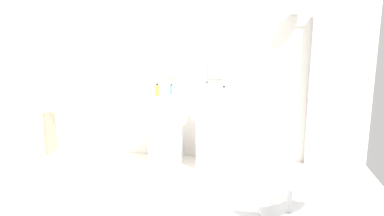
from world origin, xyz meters
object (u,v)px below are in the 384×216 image
(lounge_chair, at_px, (291,185))
(soap_bottle_amber, at_px, (157,90))
(pedestal_sink_right, at_px, (213,130))
(soap_bottle_clear, at_px, (207,89))
(shower_column, at_px, (313,87))
(soap_bottle_blue, at_px, (171,89))
(towel_rack, at_px, (48,134))
(pedestal_sink_left, at_px, (166,128))
(soap_bottle_grey, at_px, (224,93))

(lounge_chair, distance_m, soap_bottle_amber, 2.14)
(pedestal_sink_right, bearing_deg, lounge_chair, -54.63)
(lounge_chair, distance_m, soap_bottle_clear, 1.83)
(shower_column, distance_m, soap_bottle_amber, 2.07)
(pedestal_sink_right, distance_m, soap_bottle_blue, 0.79)
(towel_rack, height_order, soap_bottle_amber, soap_bottle_amber)
(shower_column, relative_size, soap_bottle_clear, 10.89)
(pedestal_sink_right, xyz_separation_m, soap_bottle_clear, (-0.10, 0.10, 0.53))
(pedestal_sink_left, height_order, towel_rack, pedestal_sink_left)
(towel_rack, bearing_deg, soap_bottle_amber, 36.03)
(soap_bottle_grey, bearing_deg, soap_bottle_amber, 179.32)
(pedestal_sink_left, height_order, soap_bottle_amber, soap_bottle_amber)
(pedestal_sink_right, relative_size, towel_rack, 1.12)
(lounge_chair, height_order, soap_bottle_clear, soap_bottle_clear)
(shower_column, bearing_deg, lounge_chair, -104.24)
(soap_bottle_blue, bearing_deg, soap_bottle_amber, -128.95)
(soap_bottle_amber, bearing_deg, soap_bottle_clear, 15.08)
(soap_bottle_clear, bearing_deg, shower_column, 8.76)
(soap_bottle_grey, bearing_deg, pedestal_sink_left, 173.81)
(shower_column, bearing_deg, soap_bottle_blue, -173.83)
(pedestal_sink_left, bearing_deg, soap_bottle_blue, 60.96)
(soap_bottle_grey, relative_size, soap_bottle_clear, 0.87)
(towel_rack, xyz_separation_m, soap_bottle_blue, (1.27, 1.00, 0.40))
(soap_bottle_clear, bearing_deg, lounge_chair, -53.73)
(soap_bottle_grey, xyz_separation_m, soap_bottle_clear, (-0.24, 0.18, 0.01))
(shower_column, height_order, lounge_chair, shower_column)
(pedestal_sink_right, relative_size, soap_bottle_clear, 5.66)
(towel_rack, relative_size, soap_bottle_grey, 5.78)
(pedestal_sink_right, bearing_deg, soap_bottle_amber, -174.17)
(shower_column, height_order, soap_bottle_clear, shower_column)
(lounge_chair, bearing_deg, soap_bottle_clear, 126.27)
(lounge_chair, bearing_deg, towel_rack, 172.27)
(towel_rack, xyz_separation_m, soap_bottle_grey, (2.00, 0.80, 0.41))
(pedestal_sink_left, bearing_deg, soap_bottle_clear, 9.95)
(soap_bottle_blue, bearing_deg, towel_rack, -141.80)
(soap_bottle_clear, bearing_deg, soap_bottle_amber, -164.92)
(soap_bottle_amber, bearing_deg, shower_column, 10.77)
(soap_bottle_amber, bearing_deg, pedestal_sink_left, 40.52)
(pedestal_sink_left, xyz_separation_m, soap_bottle_grey, (0.79, -0.09, 0.52))
(soap_bottle_grey, relative_size, soap_bottle_amber, 0.96)
(pedestal_sink_left, relative_size, soap_bottle_amber, 6.21)
(pedestal_sink_right, distance_m, towel_rack, 2.06)
(towel_rack, distance_m, soap_bottle_blue, 1.66)
(shower_column, relative_size, soap_bottle_amber, 11.95)
(soap_bottle_blue, bearing_deg, pedestal_sink_left, -119.04)
(lounge_chair, bearing_deg, soap_bottle_amber, 144.01)
(soap_bottle_blue, relative_size, soap_bottle_amber, 0.86)
(soap_bottle_blue, bearing_deg, lounge_chair, -42.67)
(pedestal_sink_right, bearing_deg, soap_bottle_grey, -31.34)
(pedestal_sink_left, relative_size, lounge_chair, 1.02)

